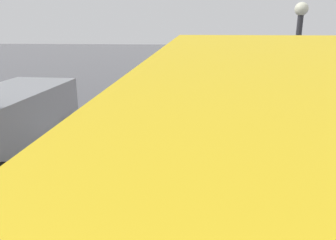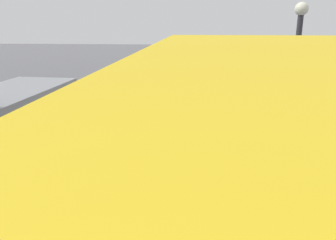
# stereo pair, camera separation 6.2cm
# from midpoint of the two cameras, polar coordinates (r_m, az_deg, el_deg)

# --- Properties ---
(ground_plane) EXTENTS (90.00, 90.00, 0.00)m
(ground_plane) POSITION_cam_midpoint_polar(r_m,az_deg,el_deg) (9.17, -0.59, -5.61)
(ground_plane) COLOR #4C4C51
(slush_patch_near_cluster) EXTENTS (2.38, 2.38, 0.01)m
(slush_patch_near_cluster) POSITION_cam_midpoint_polar(r_m,az_deg,el_deg) (7.25, -19.32, -12.96)
(slush_patch_near_cluster) COLOR silver
(slush_patch_near_cluster) RESTS_ON ground
(slush_patch_under_van) EXTENTS (2.09, 2.09, 0.01)m
(slush_patch_under_van) POSITION_cam_midpoint_polar(r_m,az_deg,el_deg) (7.96, -7.59, -9.33)
(slush_patch_under_van) COLOR #999BA0
(slush_patch_under_van) RESTS_ON ground
(slush_patch_mid_street) EXTENTS (2.24, 2.24, 0.01)m
(slush_patch_mid_street) POSITION_cam_midpoint_polar(r_m,az_deg,el_deg) (11.36, -5.10, -1.21)
(slush_patch_mid_street) COLOR silver
(slush_patch_mid_street) RESTS_ON ground
(slush_patch_far_side) EXTENTS (2.41, 2.41, 0.01)m
(slush_patch_far_side) POSITION_cam_midpoint_polar(r_m,az_deg,el_deg) (8.31, -16.56, -8.75)
(slush_patch_far_side) COLOR silver
(slush_patch_far_side) RESTS_ON ground
(shopping_cart_vendor) EXTENTS (0.58, 0.83, 1.04)m
(shopping_cart_vendor) POSITION_cam_midpoint_polar(r_m,az_deg,el_deg) (9.28, 2.07, -1.61)
(shopping_cart_vendor) COLOR red
(shopping_cart_vendor) RESTS_ON ground
(hand_dolly_boxes) EXTENTS (0.64, 0.79, 1.32)m
(hand_dolly_boxes) POSITION_cam_midpoint_polar(r_m,az_deg,el_deg) (9.18, -4.16, -2.07)
(hand_dolly_boxes) COLOR #515156
(hand_dolly_boxes) RESTS_ON ground
(pedestrian_pink_side) EXTENTS (1.04, 1.04, 2.15)m
(pedestrian_pink_side) POSITION_cam_midpoint_polar(r_m,az_deg,el_deg) (8.06, 7.12, 2.86)
(pedestrian_pink_side) COLOR black
(pedestrian_pink_side) RESTS_ON ground
(pedestrian_black_side) EXTENTS (1.04, 1.04, 2.15)m
(pedestrian_black_side) POSITION_cam_midpoint_polar(r_m,az_deg,el_deg) (10.45, 3.12, 6.20)
(pedestrian_black_side) COLOR black
(pedestrian_black_side) RESTS_ON ground
(street_lamp) EXTENTS (0.28, 0.28, 3.86)m
(street_lamp) POSITION_cam_midpoint_polar(r_m,az_deg,el_deg) (7.86, 21.18, 7.48)
(street_lamp) COLOR #2D2D33
(street_lamp) RESTS_ON ground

